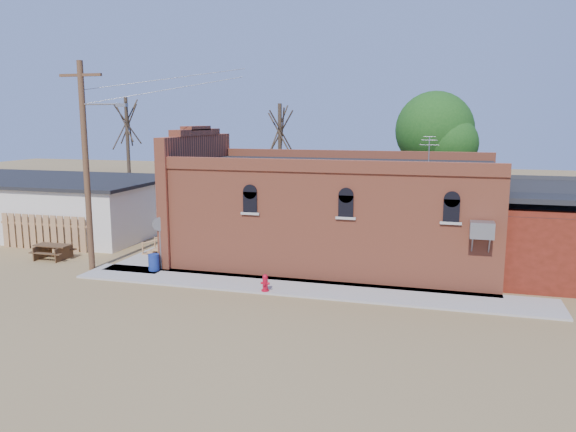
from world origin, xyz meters
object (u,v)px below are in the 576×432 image
(brick_bar, at_px, (330,212))
(trash_barrel, at_px, (154,262))
(stop_sign, at_px, (160,229))
(fire_hydrant, at_px, (265,283))
(picnic_table, at_px, (53,250))
(utility_pole, at_px, (87,162))

(brick_bar, height_order, trash_barrel, brick_bar)
(stop_sign, bearing_deg, fire_hydrant, -28.00)
(fire_hydrant, relative_size, picnic_table, 0.39)
(utility_pole, relative_size, trash_barrel, 12.37)
(brick_bar, height_order, fire_hydrant, brick_bar)
(utility_pole, bearing_deg, fire_hydrant, -8.14)
(brick_bar, distance_m, trash_barrel, 8.23)
(utility_pole, bearing_deg, trash_barrel, 6.02)
(fire_hydrant, bearing_deg, stop_sign, 144.88)
(brick_bar, relative_size, stop_sign, 7.05)
(stop_sign, bearing_deg, trash_barrel, -130.17)
(utility_pole, distance_m, stop_sign, 4.23)
(brick_bar, height_order, picnic_table, brick_bar)
(fire_hydrant, bearing_deg, trash_barrel, 148.27)
(stop_sign, height_order, picnic_table, stop_sign)
(brick_bar, distance_m, picnic_table, 13.26)
(trash_barrel, height_order, picnic_table, trash_barrel)
(utility_pole, distance_m, picnic_table, 5.34)
(fire_hydrant, xyz_separation_m, stop_sign, (-5.39, 1.80, 1.46))
(utility_pole, xyz_separation_m, fire_hydrant, (8.42, -1.20, -4.36))
(brick_bar, xyz_separation_m, trash_barrel, (-6.94, -3.99, -1.90))
(utility_pole, height_order, trash_barrel, utility_pole)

